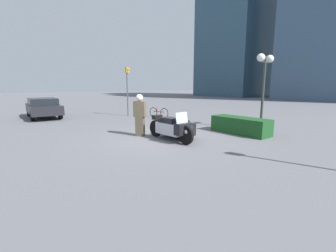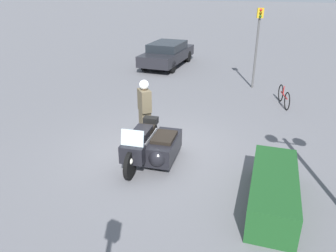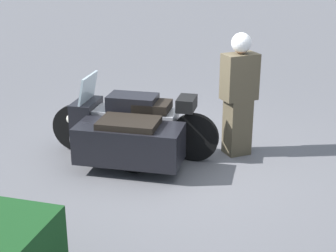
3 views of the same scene
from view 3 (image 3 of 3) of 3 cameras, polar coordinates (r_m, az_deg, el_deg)
The scene contains 3 objects.
ground_plane at distance 7.27m, azimuth 1.54°, elevation -4.30°, with size 160.00×160.00×0.00m, color slate.
police_motorcycle at distance 7.18m, azimuth -4.82°, elevation -0.57°, with size 2.49×1.19×1.17m.
officer_rider at distance 7.42m, azimuth 7.87°, elevation 3.79°, with size 0.56×0.54×1.79m.
Camera 3 is at (-1.60, 6.43, 3.01)m, focal length 55.00 mm.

